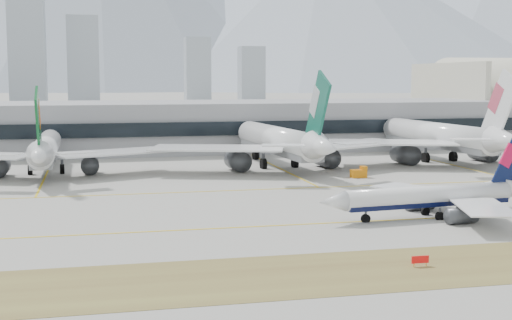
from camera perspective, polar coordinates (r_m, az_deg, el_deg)
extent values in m
plane|color=#9A9690|center=(112.85, -2.95, -4.95)|extent=(3000.00, 3000.00, 0.00)
cube|color=brown|center=(82.39, 0.98, -9.29)|extent=(360.00, 18.00, 0.06)
cube|color=yellow|center=(108.02, -2.48, -5.45)|extent=(360.00, 0.45, 0.04)
cube|color=yellow|center=(142.01, -5.05, -2.56)|extent=(360.00, 0.45, 0.04)
cylinder|color=white|center=(118.54, 13.63, -2.81)|extent=(29.86, 6.30, 3.25)
cube|color=black|center=(118.69, 13.62, -3.24)|extent=(29.22, 5.76, 1.46)
cone|color=white|center=(110.38, 6.10, -3.35)|extent=(4.85, 3.70, 3.25)
cube|color=white|center=(128.15, 12.91, -2.31)|extent=(13.98, 17.57, 0.19)
cube|color=white|center=(131.52, 18.88, -1.78)|extent=(4.48, 5.32, 0.13)
cylinder|color=#3F4247|center=(125.06, 12.96, -3.36)|extent=(5.17, 2.93, 2.43)
cube|color=#3F4247|center=(124.89, 12.97, -2.92)|extent=(2.08, 0.46, 1.14)
cube|color=white|center=(113.48, 17.70, -3.61)|extent=(11.47, 17.40, 0.19)
cylinder|color=#3F4247|center=(115.22, 16.11, -4.30)|extent=(5.17, 2.93, 2.43)
cube|color=#3F4247|center=(115.04, 16.13, -3.83)|extent=(2.08, 0.46, 1.14)
cube|color=#09143D|center=(127.20, 19.81, -0.14)|extent=(8.00, 1.12, 10.16)
cube|color=#D00D43|center=(126.57, 19.54, 0.34)|extent=(3.64, 0.73, 4.36)
cylinder|color=#3F4247|center=(113.40, 8.77, -4.46)|extent=(0.39, 0.39, 1.95)
cylinder|color=black|center=(113.48, 8.76, -4.66)|extent=(1.51, 0.72, 1.46)
cylinder|color=#3F4247|center=(117.69, 14.49, -4.19)|extent=(0.39, 0.39, 1.95)
cylinder|color=black|center=(117.77, 14.48, -4.38)|extent=(1.51, 0.72, 1.46)
cylinder|color=#3F4247|center=(121.17, 13.39, -3.85)|extent=(0.39, 0.39, 1.95)
cylinder|color=black|center=(121.25, 13.39, -4.04)|extent=(1.51, 0.72, 1.46)
cylinder|color=white|center=(175.35, -16.46, 0.96)|extent=(5.80, 42.26, 5.59)
cube|color=slate|center=(175.50, -16.45, 0.46)|extent=(4.96, 41.41, 2.51)
cone|color=white|center=(199.56, -16.08, 1.63)|extent=(5.62, 6.48, 5.59)
cone|color=white|center=(149.64, -17.01, 0.28)|extent=(5.63, 9.41, 5.59)
cube|color=white|center=(169.04, -11.46, 0.61)|extent=(29.47, 21.54, 0.34)
cube|color=white|center=(151.04, -14.23, 0.58)|extent=(8.71, 6.35, 0.22)
cylinder|color=#3F4247|center=(172.08, -13.14, -0.36)|extent=(4.23, 7.06, 4.19)
cube|color=#3F4247|center=(171.89, -13.16, 0.20)|extent=(0.43, 2.94, 1.96)
cube|color=white|center=(152.00, -19.71, 0.44)|extent=(8.70, 6.29, 0.22)
cylinder|color=#3F4247|center=(173.26, -19.80, -0.53)|extent=(4.23, 7.06, 4.19)
cube|color=#3F4247|center=(173.07, -19.83, 0.02)|extent=(0.43, 2.94, 1.96)
cube|color=#0C5424|center=(152.01, -17.03, 2.89)|extent=(0.56, 11.68, 14.98)
cube|color=#CB4B0B|center=(153.09, -17.02, 3.52)|extent=(0.64, 5.27, 6.41)
cylinder|color=#3F4247|center=(191.74, -16.16, 0.09)|extent=(0.67, 0.67, 3.35)
cylinder|color=black|center=(191.82, -16.15, -0.12)|extent=(0.99, 2.52, 2.51)
cylinder|color=#3F4247|center=(174.91, -17.63, -0.57)|extent=(0.67, 0.67, 3.35)
cylinder|color=black|center=(174.99, -17.62, -0.79)|extent=(0.99, 2.52, 2.51)
cylinder|color=#3F4247|center=(174.49, -15.25, -0.51)|extent=(0.67, 0.67, 3.35)
cylinder|color=black|center=(174.57, -15.24, -0.73)|extent=(0.99, 2.52, 2.51)
cylinder|color=white|center=(179.52, 1.73, 1.66)|extent=(10.28, 49.07, 6.44)
cube|color=slate|center=(179.68, 1.73, 1.09)|extent=(9.24, 48.03, 2.90)
cone|color=white|center=(206.16, -0.83, 2.30)|extent=(7.01, 7.93, 6.44)
cone|color=white|center=(151.77, 5.44, 1.02)|extent=(7.28, 11.30, 6.44)
cube|color=white|center=(179.57, 7.74, 1.29)|extent=(34.01, 26.50, 0.39)
cube|color=white|center=(156.99, 7.97, 1.35)|extent=(10.15, 7.83, 0.26)
cylinder|color=#3F4247|center=(180.49, 5.62, 0.21)|extent=(5.46, 8.48, 4.83)
cube|color=#3F4247|center=(180.28, 5.63, 0.82)|extent=(0.75, 3.41, 2.26)
cube|color=white|center=(167.77, -3.08, 0.97)|extent=(33.76, 22.81, 0.39)
cube|color=white|center=(150.57, 2.20, 1.19)|extent=(9.88, 6.71, 0.26)
cylinder|color=#3F4247|center=(172.76, -1.48, -0.04)|extent=(5.46, 8.48, 4.83)
cube|color=#3F4247|center=(172.54, -1.48, 0.59)|extent=(0.75, 3.41, 2.26)
cube|color=#145948|center=(154.34, 4.98, 3.97)|extent=(1.64, 13.48, 17.28)
cube|color=#A9AEB2|center=(155.51, 4.79, 4.69)|extent=(1.19, 6.11, 7.40)
cylinder|color=#3F4247|center=(197.51, -0.04, 0.61)|extent=(0.77, 0.77, 3.87)
cylinder|color=black|center=(197.60, -0.04, 0.38)|extent=(1.35, 2.98, 2.90)
cylinder|color=#3F4247|center=(177.44, 0.60, -0.07)|extent=(0.77, 0.77, 3.87)
cylinder|color=black|center=(177.53, 0.59, -0.33)|extent=(1.35, 2.98, 2.90)
cylinder|color=#3F4247|center=(180.19, 3.13, 0.02)|extent=(0.77, 0.77, 3.87)
cylinder|color=black|center=(180.29, 3.13, -0.23)|extent=(1.35, 2.98, 2.90)
cylinder|color=white|center=(199.09, 14.30, 1.98)|extent=(10.22, 49.92, 6.56)
cube|color=slate|center=(199.24, 14.29, 1.46)|extent=(9.16, 48.86, 2.95)
cone|color=white|center=(223.88, 10.49, 2.56)|extent=(7.10, 8.04, 6.56)
cone|color=white|center=(174.01, 19.52, 1.43)|extent=(7.36, 11.47, 6.56)
cube|color=white|center=(203.10, 19.64, 1.61)|extent=(34.61, 26.86, 0.39)
cylinder|color=#3F4247|center=(202.62, 17.71, 0.64)|extent=(5.52, 8.60, 4.92)
cube|color=#3F4247|center=(202.43, 17.72, 1.20)|extent=(0.75, 3.47, 2.30)
cube|color=white|center=(184.11, 10.77, 1.40)|extent=(34.38, 23.33, 0.39)
cube|color=white|center=(170.73, 16.81, 1.60)|extent=(10.06, 6.86, 0.26)
cylinder|color=#3F4247|center=(190.14, 11.86, 0.44)|extent=(5.52, 8.60, 4.92)
cube|color=#3F4247|center=(189.94, 11.87, 1.03)|extent=(0.75, 3.47, 2.30)
cube|color=white|center=(176.30, 18.95, 4.05)|extent=(1.61, 13.72, 17.59)
cube|color=#C6455D|center=(177.35, 18.71, 4.69)|extent=(1.18, 6.22, 7.53)
cylinder|color=#3F4247|center=(215.77, 11.66, 0.99)|extent=(0.79, 0.79, 3.93)
cylinder|color=black|center=(215.85, 11.65, 0.77)|extent=(1.36, 3.03, 2.95)
cylinder|color=#3F4247|center=(196.21, 13.41, 0.40)|extent=(0.79, 0.79, 3.93)
cylinder|color=black|center=(196.29, 13.40, 0.16)|extent=(1.36, 3.03, 2.95)
cylinder|color=#3F4247|center=(200.67, 15.50, 0.47)|extent=(0.79, 0.79, 3.93)
cylinder|color=black|center=(200.75, 15.50, 0.24)|extent=(1.36, 3.03, 2.95)
cube|color=gray|center=(225.22, -8.06, 2.71)|extent=(280.00, 42.00, 15.00)
cube|color=black|center=(203.83, -7.54, 2.44)|extent=(280.00, 1.20, 4.00)
cube|color=beige|center=(276.09, 14.99, 4.63)|extent=(2.00, 57.00, 27.90)
cube|color=red|center=(88.44, 13.00, -7.76)|extent=(2.20, 0.15, 0.90)
cylinder|color=orange|center=(88.26, 12.52, -8.21)|extent=(0.10, 0.10, 0.50)
cylinder|color=orange|center=(88.94, 13.46, -8.12)|extent=(0.10, 0.10, 0.50)
cube|color=orange|center=(163.33, 8.20, -1.09)|extent=(3.50, 2.00, 1.80)
cube|color=orange|center=(163.61, 8.60, -0.66)|extent=(1.20, 1.80, 1.00)
cylinder|color=black|center=(162.24, 7.90, -1.33)|extent=(0.70, 0.30, 0.70)
cylinder|color=black|center=(163.72, 7.71, -1.26)|extent=(0.70, 0.30, 0.70)
cylinder|color=black|center=(163.10, 8.69, -1.30)|extent=(0.70, 0.30, 0.70)
cylinder|color=black|center=(164.57, 8.49, -1.23)|extent=(0.70, 0.30, 0.70)
cube|color=#98A2AD|center=(561.72, -17.86, 9.61)|extent=(26.00, 23.40, 110.00)
cube|color=#98A2AD|center=(574.06, -13.65, 7.67)|extent=(24.00, 21.60, 70.00)
cube|color=#98A2AD|center=(585.00, -4.71, 7.07)|extent=(20.00, 18.00, 55.00)
cube|color=#98A2AD|center=(593.12, -0.37, 6.75)|extent=(20.00, 18.00, 48.00)
cone|color=#9EA8B7|center=(1585.56, 5.57, 11.47)|extent=(1120.00, 1120.00, 350.00)
cone|color=#9EA8B7|center=(1825.81, 19.58, 11.33)|extent=(1000.00, 1000.00, 410.00)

